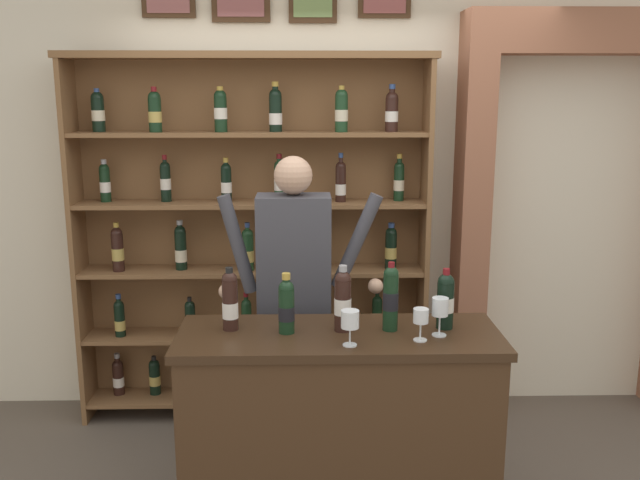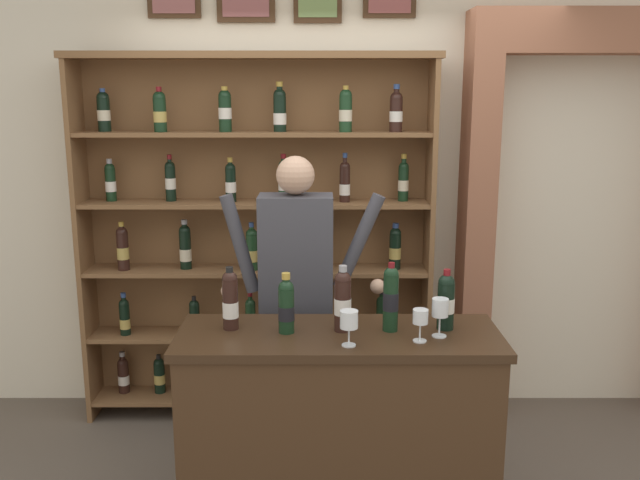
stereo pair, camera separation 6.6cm
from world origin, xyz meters
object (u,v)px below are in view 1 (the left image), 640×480
Objects in this scene: tasting_bottle_grappa at (343,300)px; tasting_bottle_vin_santo at (445,300)px; wine_shelf at (252,233)px; tasting_bottle_chianti at (391,297)px; tasting_bottle_brunello at (230,300)px; wine_glass_spare at (351,321)px; tasting_counter at (338,432)px; wine_glass_left at (440,309)px; tasting_bottle_prosecco at (286,305)px; wine_glass_right at (421,317)px; shopkeeper at (294,282)px.

tasting_bottle_vin_santo is (0.47, 0.03, -0.01)m from tasting_bottle_grappa.
wine_shelf is 8.01× the size of tasting_bottle_vin_santo.
tasting_bottle_chianti is (0.71, -1.17, -0.05)m from wine_shelf.
tasting_bottle_grappa is (0.49, -1.17, -0.06)m from wine_shelf.
wine_glass_spare is (0.53, -0.21, -0.03)m from tasting_bottle_brunello.
tasting_counter is 8.36× the size of wine_glass_left.
tasting_bottle_brunello is 0.58m from wine_glass_spare.
tasting_bottle_prosecco reaches higher than wine_glass_right.
tasting_bottle_brunello reaches higher than wine_glass_spare.
tasting_bottle_brunello is 0.96× the size of tasting_bottle_grappa.
tasting_bottle_prosecco is (-0.03, -0.54, 0.05)m from shopkeeper.
tasting_bottle_grappa is at bearing 157.71° from wine_glass_right.
wine_glass_spare is (0.28, -0.16, -0.02)m from tasting_bottle_prosecco.
wine_glass_spare is (0.02, -0.19, -0.04)m from tasting_bottle_grappa.
shopkeeper is 5.38× the size of tasting_bottle_chianti.
tasting_bottle_chianti reaches higher than wine_glass_spare.
tasting_bottle_grappa reaches higher than wine_glass_left.
wine_glass_spare is 0.31m from wine_glass_right.
tasting_bottle_grappa is (0.25, 0.02, 0.02)m from tasting_bottle_prosecco.
wine_shelf is at bearing 112.73° from tasting_bottle_grappa.
tasting_counter is 0.69m from tasting_bottle_chianti.
tasting_bottle_vin_santo is at bearing -0.03° from tasting_bottle_brunello.
wine_glass_spare is at bearing -164.47° from wine_glass_left.
wine_shelf is at bearing 121.20° from tasting_bottle_chianti.
shopkeeper is 0.88m from wine_glass_left.
shopkeeper reaches higher than wine_glass_left.
tasting_bottle_prosecco is at bearing -176.71° from tasting_bottle_chianti.
shopkeeper reaches higher than tasting_bottle_brunello.
tasting_bottle_grappa is at bearing 169.98° from wine_glass_left.
wine_glass_right is (0.33, -0.14, -0.04)m from tasting_bottle_grappa.
tasting_bottle_grappa is at bearing -67.27° from wine_shelf.
tasting_bottle_grappa reaches higher than tasting_bottle_prosecco.
tasting_bottle_vin_santo is 1.80× the size of wine_glass_spare.
tasting_counter is 0.82m from shopkeeper.
wine_glass_right reaches higher than tasting_counter.
tasting_bottle_grappa is 0.47m from tasting_bottle_vin_santo.
tasting_bottle_brunello is 1.05× the size of tasting_bottle_prosecco.
wine_glass_left is at bearing -6.15° from tasting_bottle_brunello.
tasting_bottle_grappa is (0.23, -0.52, 0.06)m from shopkeeper.
tasting_counter is 0.66m from tasting_bottle_prosecco.
tasting_bottle_chianti is 0.23m from wine_glass_left.
tasting_counter is 0.85× the size of shopkeeper.
tasting_bottle_chianti is at bearing -175.26° from tasting_bottle_vin_santo.
tasting_bottle_vin_santo reaches higher than tasting_bottle_prosecco.
shopkeeper reaches higher than tasting_counter.
wine_glass_left is at bearing 32.57° from wine_glass_right.
tasting_bottle_grappa is at bearing -176.95° from tasting_bottle_vin_santo.
tasting_counter is at bearing 174.36° from wine_glass_left.
wine_glass_right is (0.82, -1.31, -0.10)m from wine_shelf.
wine_glass_spare is at bearing -170.53° from wine_glass_right.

